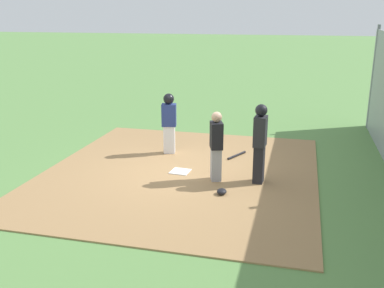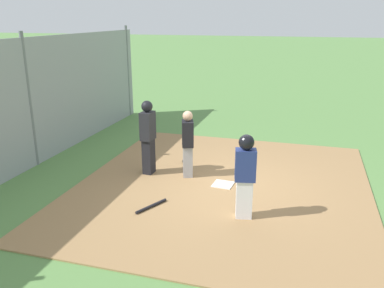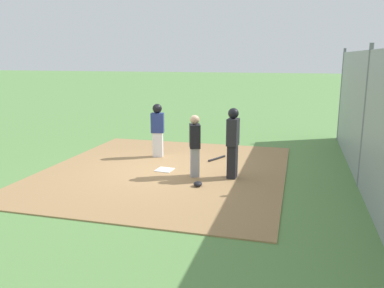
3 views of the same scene
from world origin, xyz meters
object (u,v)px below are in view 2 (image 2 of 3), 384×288
runner (245,171)px  parked_car_green (39,92)px  home_plate (223,184)px  catcher (188,143)px  umpire (148,136)px  catcher_mask (186,161)px  baseball_bat (151,206)px

runner → parked_car_green: (-7.53, -9.98, -0.35)m
home_plate → catcher: 1.27m
umpire → runner: size_ratio=1.09×
catcher → catcher_mask: catcher is taller
parked_car_green → umpire: bearing=46.9°
runner → baseball_bat: runner is taller
runner → parked_car_green: runner is taller
catcher → parked_car_green: catcher is taller
catcher_mask → parked_car_green: 9.54m
home_plate → umpire: bearing=-96.4°
baseball_bat → parked_car_green: bearing=72.7°
catcher → baseball_bat: 1.99m
home_plate → umpire: (-0.21, -1.88, 0.94)m
home_plate → baseball_bat: baseball_bat is taller
catcher → catcher_mask: bearing=90.5°
catcher → umpire: size_ratio=0.89×
umpire → baseball_bat: 2.09m
catcher_mask → parked_car_green: parked_car_green is taller
home_plate → catcher: bearing=-107.9°
catcher_mask → baseball_bat: bearing=1.6°
catcher → baseball_bat: catcher is taller
catcher → umpire: 0.97m
catcher → baseball_bat: bearing=-115.9°
home_plate → parked_car_green: (-6.15, -9.29, 0.57)m
baseball_bat → catcher: bearing=19.1°
catcher → home_plate: bearing=-37.0°
home_plate → umpire: umpire is taller
home_plate → runner: bearing=26.5°
home_plate → runner: size_ratio=0.27×
catcher_mask → home_plate: bearing=47.7°
runner → baseball_bat: 2.04m
umpire → parked_car_green: umpire is taller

